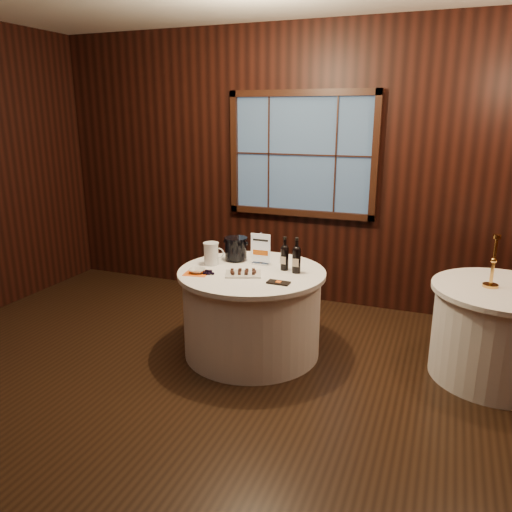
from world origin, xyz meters
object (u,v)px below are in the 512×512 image
at_px(cracker_bowl, 197,271).
at_px(brass_candlestick, 493,268).
at_px(sign_stand, 261,254).
at_px(chocolate_box, 278,283).
at_px(ice_bucket, 236,248).
at_px(port_bottle_right, 296,258).
at_px(glass_pitcher, 211,253).
at_px(chocolate_plate, 243,273).
at_px(side_table, 498,333).
at_px(port_bottle_left, 285,256).
at_px(grape_bunch, 208,272).
at_px(main_table, 252,312).

xyz_separation_m(cracker_bowl, brass_candlestick, (2.31, 0.52, 0.13)).
distance_m(sign_stand, chocolate_box, 0.55).
bearing_deg(brass_candlestick, chocolate_box, -161.46).
bearing_deg(ice_bucket, port_bottle_right, -13.65).
xyz_separation_m(sign_stand, glass_pitcher, (-0.41, -0.16, 0.00)).
relative_size(chocolate_box, cracker_bowl, 1.32).
bearing_deg(port_bottle_right, brass_candlestick, 3.72).
xyz_separation_m(chocolate_box, cracker_bowl, (-0.73, 0.01, 0.01)).
bearing_deg(chocolate_plate, cracker_bowl, -166.93).
height_order(side_table, ice_bucket, ice_bucket).
height_order(side_table, port_bottle_left, port_bottle_left).
xyz_separation_m(ice_bucket, glass_pitcher, (-0.15, -0.20, -0.01)).
bearing_deg(ice_bucket, glass_pitcher, -127.90).
relative_size(chocolate_plate, brass_candlestick, 0.83).
distance_m(port_bottle_left, ice_bucket, 0.52).
height_order(sign_stand, cracker_bowl, sign_stand).
distance_m(port_bottle_right, grape_bunch, 0.76).
distance_m(chocolate_box, cracker_bowl, 0.73).
relative_size(ice_bucket, grape_bunch, 1.39).
bearing_deg(grape_bunch, chocolate_box, -0.51).
xyz_separation_m(port_bottle_right, grape_bunch, (-0.68, -0.32, -0.11)).
xyz_separation_m(port_bottle_right, ice_bucket, (-0.63, 0.15, -0.02)).
relative_size(sign_stand, glass_pitcher, 1.46).
relative_size(main_table, ice_bucket, 5.87).
xyz_separation_m(port_bottle_left, cracker_bowl, (-0.66, -0.36, -0.11)).
xyz_separation_m(port_bottle_left, brass_candlestick, (1.64, 0.17, 0.03)).
relative_size(chocolate_plate, chocolate_box, 1.94).
bearing_deg(grape_bunch, ice_bucket, 83.79).
bearing_deg(side_table, grape_bunch, -167.00).
bearing_deg(main_table, ice_bucket, 136.80).
distance_m(port_bottle_left, port_bottle_right, 0.13).
distance_m(chocolate_box, grape_bunch, 0.63).
relative_size(sign_stand, grape_bunch, 1.87).
relative_size(side_table, grape_bunch, 6.86).
bearing_deg(sign_stand, glass_pitcher, -158.65).
xyz_separation_m(port_bottle_left, port_bottle_right, (0.12, -0.04, 0.01)).
height_order(ice_bucket, glass_pitcher, ice_bucket).
xyz_separation_m(port_bottle_right, chocolate_plate, (-0.40, -0.23, -0.12)).
distance_m(port_bottle_left, grape_bunch, 0.67).
distance_m(chocolate_plate, chocolate_box, 0.36).
xyz_separation_m(sign_stand, chocolate_plate, (-0.03, -0.34, -0.08)).
distance_m(sign_stand, port_bottle_right, 0.39).
bearing_deg(port_bottle_right, ice_bucket, 162.36).
relative_size(ice_bucket, chocolate_plate, 0.62).
distance_m(port_bottle_left, glass_pitcher, 0.67).
height_order(sign_stand, port_bottle_right, port_bottle_right).
bearing_deg(port_bottle_right, chocolate_plate, -154.33).
height_order(sign_stand, grape_bunch, sign_stand).
relative_size(side_table, sign_stand, 3.67).
bearing_deg(glass_pitcher, ice_bucket, 29.30).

